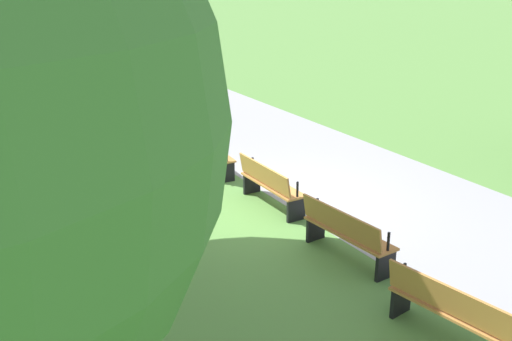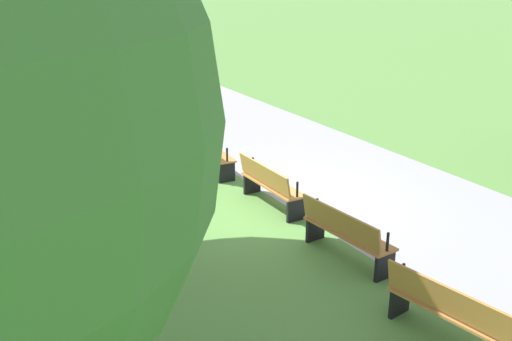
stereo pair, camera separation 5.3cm
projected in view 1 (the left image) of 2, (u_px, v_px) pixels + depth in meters
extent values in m
plane|color=#54843D|center=(273.00, 206.00, 11.62)|extent=(120.00, 120.00, 0.00)
cube|color=#939399|center=(364.00, 184.00, 12.72)|extent=(28.97, 4.16, 0.01)
cube|color=#B27538|center=(112.00, 111.00, 16.91)|extent=(1.78, 0.82, 0.04)
cube|color=#B27538|center=(104.00, 103.00, 16.77)|extent=(1.70, 0.50, 0.40)
cube|color=black|center=(111.00, 113.00, 17.71)|extent=(0.14, 0.38, 0.43)
cylinder|color=black|center=(110.00, 100.00, 17.58)|extent=(0.05, 0.05, 0.30)
cube|color=black|center=(115.00, 126.00, 16.27)|extent=(0.14, 0.38, 0.43)
cylinder|color=black|center=(115.00, 112.00, 16.14)|extent=(0.05, 0.05, 0.30)
cube|color=#B27538|center=(159.00, 129.00, 15.21)|extent=(1.77, 0.70, 0.04)
cube|color=#B27538|center=(151.00, 120.00, 15.05)|extent=(1.72, 0.37, 0.40)
cube|color=black|center=(153.00, 129.00, 15.98)|extent=(0.12, 0.38, 0.43)
cylinder|color=black|center=(153.00, 115.00, 15.86)|extent=(0.05, 0.05, 0.30)
cube|color=black|center=(167.00, 146.00, 14.58)|extent=(0.12, 0.38, 0.43)
cylinder|color=black|center=(167.00, 130.00, 14.46)|extent=(0.05, 0.05, 0.30)
cube|color=#B27538|center=(212.00, 152.00, 13.39)|extent=(1.75, 0.57, 0.04)
cube|color=#B27538|center=(203.00, 143.00, 13.22)|extent=(1.73, 0.24, 0.40)
cube|color=black|center=(199.00, 152.00, 14.14)|extent=(0.09, 0.38, 0.43)
cylinder|color=black|center=(199.00, 136.00, 14.02)|extent=(0.05, 0.05, 0.30)
cube|color=black|center=(226.00, 173.00, 12.79)|extent=(0.09, 0.38, 0.43)
cylinder|color=black|center=(227.00, 155.00, 12.67)|extent=(0.05, 0.05, 0.30)
cube|color=#B27538|center=(273.00, 184.00, 11.47)|extent=(1.72, 0.44, 0.04)
cube|color=#B27538|center=(264.00, 174.00, 11.29)|extent=(1.72, 0.10, 0.40)
cube|color=black|center=(252.00, 183.00, 12.20)|extent=(0.06, 0.37, 0.43)
cylinder|color=black|center=(253.00, 165.00, 12.07)|extent=(0.04, 0.04, 0.30)
cube|color=black|center=(296.00, 210.00, 10.90)|extent=(0.06, 0.37, 0.43)
cylinder|color=black|center=(297.00, 190.00, 10.78)|extent=(0.04, 0.04, 0.30)
cube|color=#B27538|center=(349.00, 233.00, 9.46)|extent=(1.75, 0.57, 0.04)
cube|color=#B27538|center=(340.00, 222.00, 9.27)|extent=(1.73, 0.24, 0.40)
cube|color=black|center=(316.00, 228.00, 10.16)|extent=(0.09, 0.38, 0.43)
cylinder|color=black|center=(317.00, 207.00, 10.04)|extent=(0.05, 0.05, 0.30)
cube|color=black|center=(385.00, 266.00, 8.92)|extent=(0.09, 0.38, 0.43)
cylinder|color=black|center=(388.00, 242.00, 8.80)|extent=(0.05, 0.05, 0.30)
cube|color=#B27538|center=(455.00, 311.00, 7.38)|extent=(1.77, 0.70, 0.04)
cube|color=#B27538|center=(448.00, 299.00, 7.17)|extent=(1.72, 0.37, 0.40)
cube|color=black|center=(401.00, 300.00, 8.04)|extent=(0.12, 0.38, 0.43)
cylinder|color=black|center=(404.00, 273.00, 7.92)|extent=(0.05, 0.05, 0.30)
cube|color=#4C4238|center=(111.00, 104.00, 16.67)|extent=(0.36, 0.27, 0.50)
sphere|color=tan|center=(111.00, 90.00, 16.54)|extent=(0.22, 0.22, 0.22)
cylinder|color=#23232D|center=(118.00, 112.00, 16.89)|extent=(0.21, 0.38, 0.13)
cylinder|color=#23232D|center=(125.00, 119.00, 17.01)|extent=(0.13, 0.13, 0.43)
cylinder|color=#23232D|center=(119.00, 114.00, 16.73)|extent=(0.21, 0.38, 0.13)
cylinder|color=#23232D|center=(126.00, 121.00, 16.85)|extent=(0.13, 0.13, 0.43)
cylinder|color=brown|center=(46.00, 155.00, 8.86)|extent=(0.32, 0.32, 3.60)
cylinder|color=black|center=(93.00, 103.00, 18.22)|extent=(0.50, 0.50, 0.76)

